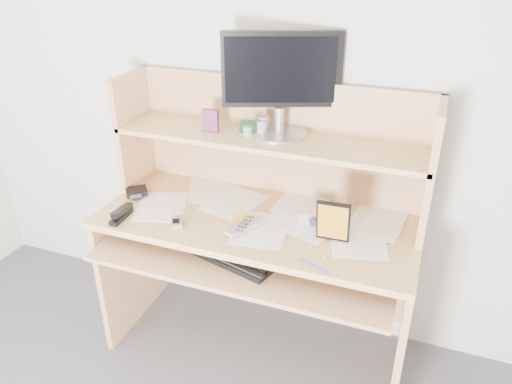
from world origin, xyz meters
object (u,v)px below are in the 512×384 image
(keyboard, at_px, (225,250))
(tv_remote, at_px, (245,226))
(game_case, at_px, (333,221))
(desk, at_px, (263,221))
(monitor, at_px, (281,81))

(keyboard, distance_m, tv_remote, 0.14)
(tv_remote, height_order, game_case, game_case)
(desk, xyz_separation_m, tv_remote, (-0.02, -0.18, 0.07))
(keyboard, height_order, tv_remote, tv_remote)
(desk, distance_m, monitor, 0.63)
(desk, height_order, tv_remote, desk)
(tv_remote, bearing_deg, desk, 111.49)
(tv_remote, bearing_deg, monitor, 108.24)
(tv_remote, bearing_deg, keyboard, -110.52)
(tv_remote, xyz_separation_m, game_case, (0.37, 0.03, 0.08))
(keyboard, bearing_deg, monitor, 88.11)
(desk, relative_size, keyboard, 2.69)
(keyboard, xyz_separation_m, game_case, (0.44, 0.09, 0.18))
(desk, xyz_separation_m, monitor, (0.03, 0.13, 0.62))
(tv_remote, distance_m, monitor, 0.63)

